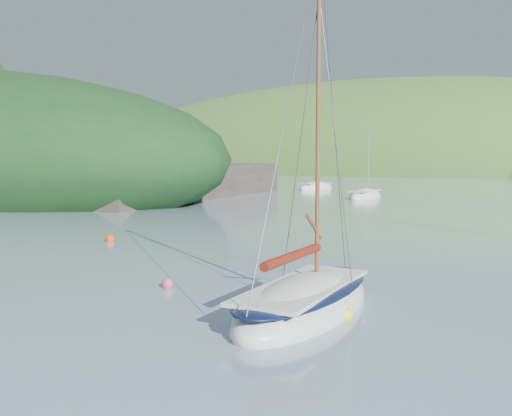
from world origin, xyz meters
The scene contains 5 objects.
ground centered at (0.00, 0.00, 0.00)m, with size 700.00×700.00×0.00m, color gray.
daysailer_white centered at (4.00, 1.35, 0.23)m, with size 3.16×7.09×10.58m.
distant_sloop_a centered at (-11.57, 44.08, 0.17)m, with size 2.58×6.82×9.64m.
distant_sloop_c centered at (-23.85, 57.04, 0.17)m, with size 3.18×7.29×10.11m.
mooring_buoys centered at (-3.32, 4.18, 0.12)m, with size 15.99×6.90×0.44m.
Camera 1 is at (11.01, -11.93, 4.08)m, focal length 40.00 mm.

